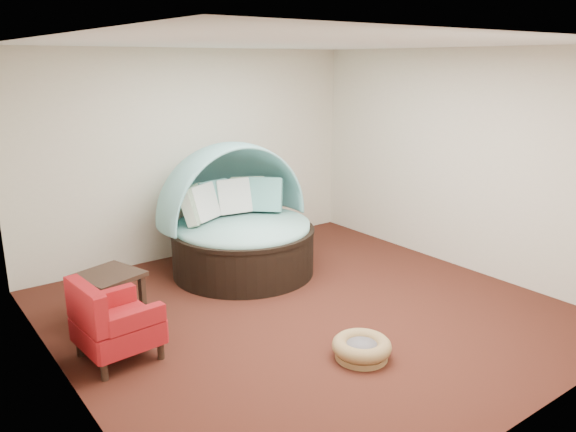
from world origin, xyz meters
TOP-DOWN VIEW (x-y plane):
  - floor at (0.00, 0.00)m, footprint 5.00×5.00m
  - wall_back at (0.00, 2.50)m, footprint 5.00×0.00m
  - wall_front at (0.00, -2.50)m, footprint 5.00×0.00m
  - wall_left at (-2.50, 0.00)m, footprint 0.00×5.00m
  - wall_right at (2.50, 0.00)m, footprint 0.00×5.00m
  - ceiling at (0.00, 0.00)m, footprint 5.00×5.00m
  - canopy_daybed at (0.07, 1.51)m, footprint 1.96×1.83m
  - pet_basket at (-0.23, -1.09)m, footprint 0.56×0.56m
  - red_armchair at (-2.05, 0.24)m, footprint 0.72×0.73m
  - side_table at (-1.81, 0.99)m, footprint 0.71×0.71m

SIDE VIEW (x-z plane):
  - floor at x=0.00m, z-range 0.00..0.00m
  - pet_basket at x=-0.23m, z-range 0.00..0.19m
  - side_table at x=-1.81m, z-range 0.08..0.63m
  - red_armchair at x=-2.05m, z-range -0.03..0.76m
  - canopy_daybed at x=0.07m, z-range -0.06..1.60m
  - wall_back at x=0.00m, z-range -1.10..3.90m
  - wall_front at x=0.00m, z-range -1.10..3.90m
  - wall_left at x=-2.50m, z-range -1.10..3.90m
  - wall_right at x=2.50m, z-range -1.10..3.90m
  - ceiling at x=0.00m, z-range 2.80..2.80m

